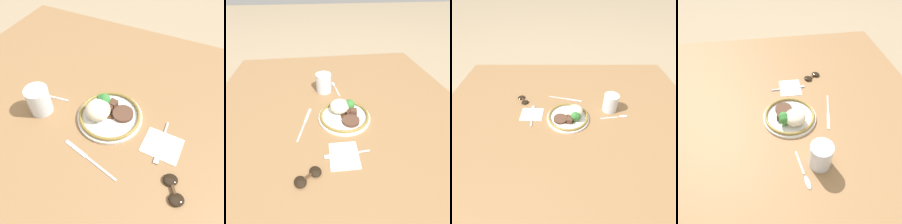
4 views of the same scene
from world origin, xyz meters
The scene contains 9 objects.
ground_plane centered at (0.00, 0.00, 0.00)m, with size 8.00×8.00×0.00m, color #998466.
dining_table centered at (0.00, 0.00, 0.02)m, with size 1.50×1.25×0.04m.
napkin centered at (-0.20, 0.02, 0.04)m, with size 0.12×0.11×0.00m.
plate centered at (0.01, -0.02, 0.06)m, with size 0.23×0.23×0.07m.
juice_glass centered at (0.24, 0.06, 0.08)m, with size 0.08×0.08×0.10m.
fork centered at (-0.20, 0.02, 0.04)m, with size 0.02×0.17×0.00m.
knife centered at (-0.01, 0.16, 0.04)m, with size 0.21×0.06×0.00m.
spoon centered at (0.29, 0.00, 0.04)m, with size 0.16×0.03×0.01m.
sunglasses centered at (-0.28, 0.14, 0.04)m, with size 0.09×0.10×0.01m.
Camera 3 is at (-0.02, -0.71, 0.70)m, focal length 28.00 mm.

